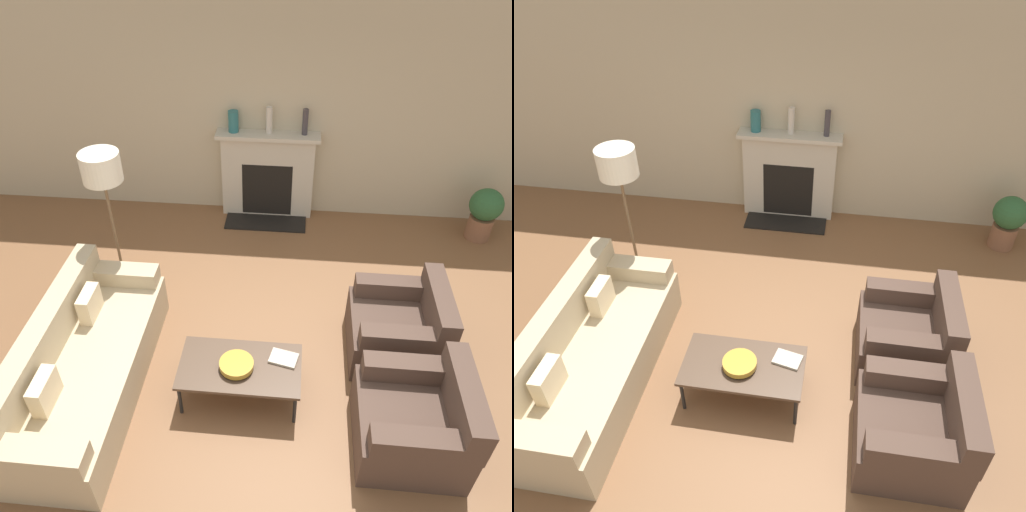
{
  "view_description": "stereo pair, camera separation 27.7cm",
  "coord_description": "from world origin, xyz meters",
  "views": [
    {
      "loc": [
        0.2,
        -2.88,
        3.87
      ],
      "look_at": [
        -0.21,
        1.46,
        0.45
      ],
      "focal_mm": 35.0,
      "sensor_mm": 36.0,
      "label": 1
    },
    {
      "loc": [
        0.48,
        -2.84,
        3.87
      ],
      "look_at": [
        -0.21,
        1.46,
        0.45
      ],
      "focal_mm": 35.0,
      "sensor_mm": 36.0,
      "label": 2
    }
  ],
  "objects": [
    {
      "name": "fireplace",
      "position": [
        -0.21,
        3.05,
        0.58
      ],
      "size": [
        1.34,
        0.59,
        1.19
      ],
      "color": "beige",
      "rests_on": "ground_plane"
    },
    {
      "name": "bowl",
      "position": [
        -0.24,
        -0.06,
        0.43
      ],
      "size": [
        0.3,
        0.3,
        0.07
      ],
      "color": "#BC8E2D",
      "rests_on": "coffee_table"
    },
    {
      "name": "coffee_table",
      "position": [
        -0.21,
        -0.03,
        0.36
      ],
      "size": [
        1.09,
        0.6,
        0.38
      ],
      "color": "#4C3828",
      "rests_on": "ground_plane"
    },
    {
      "name": "mantel_vase_left",
      "position": [
        -0.65,
        3.06,
        1.33
      ],
      "size": [
        0.13,
        0.13,
        0.27
      ],
      "color": "#28666B",
      "rests_on": "fireplace"
    },
    {
      "name": "armchair_far",
      "position": [
        1.28,
        0.63,
        0.31
      ],
      "size": [
        0.87,
        0.88,
        0.8
      ],
      "rotation": [
        0.0,
        0.0,
        -1.57
      ],
      "color": "#4C382D",
      "rests_on": "ground_plane"
    },
    {
      "name": "book",
      "position": [
        0.17,
        0.08,
        0.4
      ],
      "size": [
        0.28,
        0.22,
        0.02
      ],
      "rotation": [
        0.0,
        0.0,
        -0.23
      ],
      "color": "#B2A893",
      "rests_on": "coffee_table"
    },
    {
      "name": "mantel_vase_center_left",
      "position": [
        -0.2,
        3.06,
        1.36
      ],
      "size": [
        0.08,
        0.08,
        0.34
      ],
      "color": "beige",
      "rests_on": "fireplace"
    },
    {
      "name": "wall_back",
      "position": [
        0.0,
        3.19,
        1.45
      ],
      "size": [
        18.0,
        0.06,
        2.9
      ],
      "color": "#BCAD8E",
      "rests_on": "ground_plane"
    },
    {
      "name": "potted_plant",
      "position": [
        2.59,
        2.72,
        0.4
      ],
      "size": [
        0.41,
        0.41,
        0.71
      ],
      "color": "brown",
      "rests_on": "ground_plane"
    },
    {
      "name": "couch",
      "position": [
        -1.62,
        -0.1,
        0.31
      ],
      "size": [
        0.87,
        2.24,
        0.83
      ],
      "rotation": [
        0.0,
        0.0,
        1.57
      ],
      "color": "tan",
      "rests_on": "ground_plane"
    },
    {
      "name": "mantel_vase_center_right",
      "position": [
        0.25,
        3.06,
        1.36
      ],
      "size": [
        0.07,
        0.07,
        0.33
      ],
      "color": "#3D383D",
      "rests_on": "fireplace"
    },
    {
      "name": "armchair_near",
      "position": [
        1.28,
        -0.4,
        0.31
      ],
      "size": [
        0.87,
        0.88,
        0.8
      ],
      "rotation": [
        0.0,
        0.0,
        -1.57
      ],
      "color": "#4C382D",
      "rests_on": "ground_plane"
    },
    {
      "name": "floor_lamp",
      "position": [
        -1.68,
        1.23,
        1.45
      ],
      "size": [
        0.39,
        0.39,
        1.75
      ],
      "color": "brown",
      "rests_on": "ground_plane"
    },
    {
      "name": "ground_plane",
      "position": [
        0.0,
        0.0,
        0.0
      ],
      "size": [
        18.0,
        18.0,
        0.0
      ],
      "primitive_type": "plane",
      "color": "brown"
    }
  ]
}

